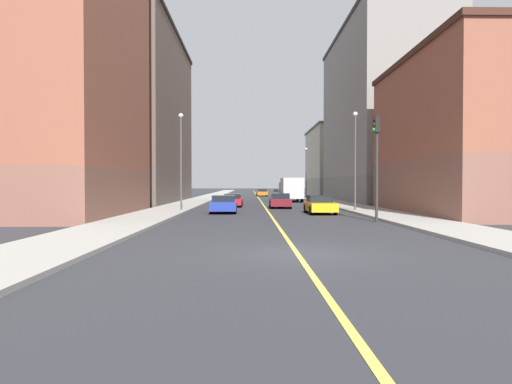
% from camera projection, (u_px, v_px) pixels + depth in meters
% --- Properties ---
extents(ground_plane, '(400.00, 400.00, 0.00)m').
position_uv_depth(ground_plane, '(297.00, 253.00, 13.34)').
color(ground_plane, '#2C2D32').
rests_on(ground_plane, ground).
extents(sidewalk_left, '(3.57, 168.00, 0.15)m').
position_uv_depth(sidewalk_left, '(314.00, 198.00, 62.46)').
color(sidewalk_left, '#9E9B93').
rests_on(sidewalk_left, ground).
extents(sidewalk_right, '(3.57, 168.00, 0.15)m').
position_uv_depth(sidewalk_right, '(204.00, 198.00, 62.19)').
color(sidewalk_right, '#9E9B93').
rests_on(sidewalk_right, ground).
extents(lane_center_stripe, '(0.16, 154.00, 0.01)m').
position_uv_depth(lane_center_stripe, '(259.00, 199.00, 62.32)').
color(lane_center_stripe, '#E5D14C').
rests_on(lane_center_stripe, ground).
extents(building_left_near, '(10.38, 16.45, 11.36)m').
position_uv_depth(building_left_near, '(477.00, 135.00, 30.73)').
color(building_left_near, brown).
rests_on(building_left_near, ground).
extents(building_left_mid, '(10.38, 24.08, 21.07)m').
position_uv_depth(building_left_mid, '(381.00, 116.00, 52.94)').
color(building_left_mid, slate).
rests_on(building_left_mid, ground).
extents(building_left_far, '(10.38, 17.76, 12.17)m').
position_uv_depth(building_left_far, '(340.00, 162.00, 76.98)').
color(building_left_far, '#9D9688').
rests_on(building_left_far, ground).
extents(building_right_corner, '(10.38, 14.48, 23.09)m').
position_uv_depth(building_right_corner, '(48.00, 42.00, 28.46)').
color(building_right_corner, brown).
rests_on(building_right_corner, ground).
extents(building_right_midblock, '(10.38, 24.09, 19.66)m').
position_uv_depth(building_right_midblock, '(134.00, 118.00, 49.86)').
color(building_right_midblock, brown).
rests_on(building_right_midblock, ground).
extents(traffic_light_left_near, '(0.40, 0.32, 5.98)m').
position_uv_depth(traffic_light_left_near, '(377.00, 154.00, 24.44)').
color(traffic_light_left_near, '#2D2D2D').
rests_on(traffic_light_left_near, ground).
extents(street_lamp_left_near, '(0.36, 0.36, 7.62)m').
position_uv_depth(street_lamp_left_near, '(355.00, 151.00, 33.45)').
color(street_lamp_left_near, '#4C4C51').
rests_on(street_lamp_left_near, ground).
extents(street_lamp_right_near, '(0.36, 0.36, 7.52)m').
position_uv_depth(street_lamp_right_near, '(181.00, 152.00, 33.52)').
color(street_lamp_right_near, '#4C4C51').
rests_on(street_lamp_right_near, ground).
extents(street_lamp_left_far, '(0.36, 0.36, 7.25)m').
position_uv_depth(street_lamp_left_far, '(306.00, 168.00, 62.20)').
color(street_lamp_left_far, '#4C4C51').
rests_on(street_lamp_left_far, ground).
extents(car_teal, '(1.96, 4.13, 1.31)m').
position_uv_depth(car_teal, '(278.00, 193.00, 70.89)').
color(car_teal, '#196670').
rests_on(car_teal, ground).
extents(car_yellow, '(1.97, 4.11, 1.34)m').
position_uv_depth(car_yellow, '(320.00, 205.00, 31.23)').
color(car_yellow, gold).
rests_on(car_yellow, ground).
extents(car_maroon, '(1.94, 4.39, 1.34)m').
position_uv_depth(car_maroon, '(280.00, 201.00, 38.84)').
color(car_maroon, maroon).
rests_on(car_maroon, ground).
extents(car_orange, '(2.00, 4.64, 1.29)m').
position_uv_depth(car_orange, '(262.00, 193.00, 76.69)').
color(car_orange, orange).
rests_on(car_orange, ground).
extents(car_green, '(1.98, 4.38, 1.36)m').
position_uv_depth(car_green, '(284.00, 194.00, 62.50)').
color(car_green, '#1E6B38').
rests_on(car_green, ground).
extents(car_blue, '(2.02, 4.13, 1.31)m').
position_uv_depth(car_blue, '(224.00, 204.00, 32.15)').
color(car_blue, '#23389E').
rests_on(car_blue, ground).
extents(car_red, '(1.87, 4.36, 1.22)m').
position_uv_depth(car_red, '(233.00, 200.00, 41.00)').
color(car_red, red).
rests_on(car_red, ground).
extents(box_truck, '(2.50, 7.48, 2.88)m').
position_uv_depth(box_truck, '(291.00, 189.00, 52.79)').
color(box_truck, maroon).
rests_on(box_truck, ground).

